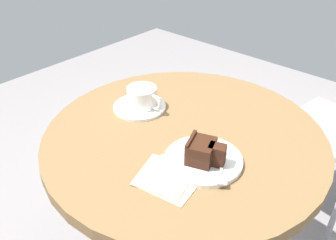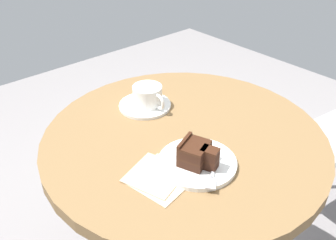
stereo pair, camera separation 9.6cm
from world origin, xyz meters
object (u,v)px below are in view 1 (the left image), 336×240
object	(u,v)px
saucer	(140,107)
cake_plate	(203,160)
napkin	(168,177)
teaspoon	(138,98)
fork	(221,168)
coffee_cup	(142,96)
cake_slice	(203,152)

from	to	relation	value
saucer	cake_plate	bearing A→B (deg)	-14.05
cake_plate	napkin	bearing A→B (deg)	-104.81
saucer	teaspoon	distance (m)	0.04
fork	napkin	distance (m)	0.13
teaspoon	fork	xyz separation A→B (m)	(0.39, -0.11, 0.00)
saucer	coffee_cup	world-z (taller)	coffee_cup
fork	napkin	world-z (taller)	fork
teaspoon	cake_plate	xyz separation A→B (m)	(0.34, -0.10, -0.01)
coffee_cup	cake_plate	size ratio (longest dim) A/B	0.63
teaspoon	napkin	size ratio (longest dim) A/B	0.59
cake_plate	fork	bearing A→B (deg)	-4.84
saucer	cake_plate	xyz separation A→B (m)	(0.30, -0.08, 0.00)
cake_slice	saucer	bearing A→B (deg)	164.60
coffee_cup	cake_plate	world-z (taller)	coffee_cup
cake_plate	cake_slice	distance (m)	0.03
fork	saucer	bearing A→B (deg)	-139.78
saucer	cake_slice	size ratio (longest dim) A/B	1.58
coffee_cup	napkin	distance (m)	0.33
teaspoon	cake_slice	size ratio (longest dim) A/B	0.99
saucer	napkin	distance (m)	0.33
fork	cake_plate	bearing A→B (deg)	-131.96
coffee_cup	cake_slice	bearing A→B (deg)	-17.10
saucer	napkin	size ratio (longest dim) A/B	0.95
coffee_cup	teaspoon	xyz separation A→B (m)	(-0.04, 0.02, -0.03)
saucer	napkin	world-z (taller)	saucer
cake_slice	napkin	size ratio (longest dim) A/B	0.60
cake_plate	cake_slice	size ratio (longest dim) A/B	1.91
teaspoon	cake_slice	xyz separation A→B (m)	(0.34, -0.11, 0.03)
saucer	teaspoon	world-z (taller)	teaspoon
napkin	fork	bearing A→B (deg)	49.55
cake_slice	napkin	bearing A→B (deg)	-108.33
saucer	cake_plate	size ratio (longest dim) A/B	0.83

